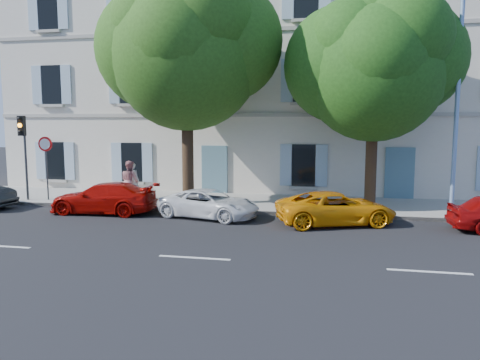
% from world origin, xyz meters
% --- Properties ---
extents(ground, '(90.00, 90.00, 0.00)m').
position_xyz_m(ground, '(0.00, 0.00, 0.00)').
color(ground, black).
extents(sidewalk, '(36.00, 4.50, 0.15)m').
position_xyz_m(sidewalk, '(0.00, 4.45, 0.07)').
color(sidewalk, '#A09E96').
rests_on(sidewalk, ground).
extents(kerb, '(36.00, 0.16, 0.16)m').
position_xyz_m(kerb, '(0.00, 2.28, 0.08)').
color(kerb, '#9E998E').
rests_on(kerb, ground).
extents(building, '(28.00, 7.00, 12.00)m').
position_xyz_m(building, '(0.00, 10.20, 6.00)').
color(building, beige).
rests_on(building, ground).
extents(car_red_coupe, '(4.32, 1.85, 1.24)m').
position_xyz_m(car_red_coupe, '(-5.42, 1.30, 0.62)').
color(car_red_coupe, '#A00904').
rests_on(car_red_coupe, ground).
extents(car_white_coupe, '(4.22, 2.68, 1.08)m').
position_xyz_m(car_white_coupe, '(-1.03, 1.30, 0.54)').
color(car_white_coupe, white).
rests_on(car_white_coupe, ground).
extents(car_yellow_supercar, '(4.65, 3.28, 1.18)m').
position_xyz_m(car_yellow_supercar, '(3.74, 1.05, 0.59)').
color(car_yellow_supercar, orange).
rests_on(car_yellow_supercar, ground).
extents(tree_left, '(6.25, 6.25, 9.69)m').
position_xyz_m(tree_left, '(-2.48, 3.22, 6.39)').
color(tree_left, '#3A2819').
rests_on(tree_left, sidewalk).
extents(tree_right, '(5.55, 5.55, 8.54)m').
position_xyz_m(tree_right, '(5.09, 3.59, 5.63)').
color(tree_right, '#3A2819').
rests_on(tree_right, sidewalk).
extents(traffic_light, '(0.32, 0.43, 3.79)m').
position_xyz_m(traffic_light, '(-9.98, 2.74, 2.89)').
color(traffic_light, '#383A3D').
rests_on(traffic_light, sidewalk).
extents(road_sign, '(0.66, 0.11, 2.86)m').
position_xyz_m(road_sign, '(-9.07, 3.01, 2.21)').
color(road_sign, '#383A3D').
rests_on(road_sign, sidewalk).
extents(street_lamp, '(0.27, 1.74, 8.21)m').
position_xyz_m(street_lamp, '(8.06, 2.82, 4.80)').
color(street_lamp, '#7293BF').
rests_on(street_lamp, sidewalk).
extents(pedestrian_a, '(0.63, 0.43, 1.67)m').
position_xyz_m(pedestrian_a, '(-5.41, 4.05, 0.99)').
color(pedestrian_a, silver).
rests_on(pedestrian_a, sidewalk).
extents(pedestrian_b, '(1.09, 1.01, 1.79)m').
position_xyz_m(pedestrian_b, '(-5.37, 3.68, 1.04)').
color(pedestrian_b, '#B67476').
rests_on(pedestrian_b, sidewalk).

